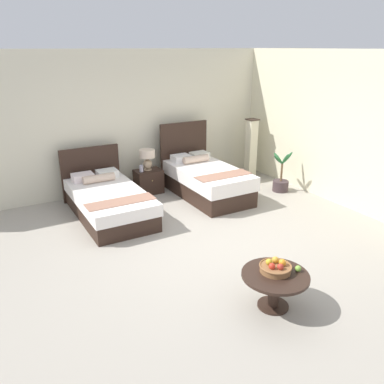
# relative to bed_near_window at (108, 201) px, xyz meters

# --- Properties ---
(ground_plane) EXTENTS (9.85, 10.04, 0.02)m
(ground_plane) POSITION_rel_bed_near_window_xyz_m (1.04, -1.95, -0.29)
(ground_plane) COLOR #A39C8E
(wall_back) EXTENTS (9.85, 0.12, 2.89)m
(wall_back) POSITION_rel_bed_near_window_xyz_m (1.04, 1.27, 1.16)
(wall_back) COLOR beige
(wall_back) RESTS_ON ground
(wall_side_right) EXTENTS (0.12, 5.64, 2.89)m
(wall_side_right) POSITION_rel_bed_near_window_xyz_m (4.17, -1.55, 1.16)
(wall_side_right) COLOR beige
(wall_side_right) RESTS_ON ground
(bed_near_window) EXTENTS (1.18, 2.19, 1.07)m
(bed_near_window) POSITION_rel_bed_near_window_xyz_m (0.00, 0.00, 0.00)
(bed_near_window) COLOR #302018
(bed_near_window) RESTS_ON ground
(bed_near_corner) EXTENTS (1.13, 2.05, 1.39)m
(bed_near_corner) POSITION_rel_bed_near_window_xyz_m (2.09, -0.00, 0.06)
(bed_near_corner) COLOR #302018
(bed_near_corner) RESTS_ON ground
(nightstand) EXTENTS (0.55, 0.42, 0.50)m
(nightstand) POSITION_rel_bed_near_window_xyz_m (1.12, 0.73, -0.03)
(nightstand) COLOR #302018
(nightstand) RESTS_ON ground
(table_lamp) EXTENTS (0.32, 0.32, 0.44)m
(table_lamp) POSITION_rel_bed_near_window_xyz_m (1.12, 0.75, 0.50)
(table_lamp) COLOR tan
(table_lamp) RESTS_ON nightstand
(vase) EXTENTS (0.08, 0.08, 0.14)m
(vase) POSITION_rel_bed_near_window_xyz_m (0.96, 0.69, 0.29)
(vase) COLOR #BAB6C7
(vase) RESTS_ON nightstand
(coffee_table) EXTENTS (0.79, 0.79, 0.45)m
(coffee_table) POSITION_rel_bed_near_window_xyz_m (0.83, -3.62, 0.05)
(coffee_table) COLOR #302018
(coffee_table) RESTS_ON ground
(fruit_bowl) EXTENTS (0.38, 0.38, 0.15)m
(fruit_bowl) POSITION_rel_bed_near_window_xyz_m (0.86, -3.57, 0.22)
(fruit_bowl) COLOR #8E5F38
(fruit_bowl) RESTS_ON coffee_table
(loose_apple) EXTENTS (0.07, 0.07, 0.07)m
(loose_apple) POSITION_rel_bed_near_window_xyz_m (1.10, -3.70, 0.20)
(loose_apple) COLOR #81B740
(loose_apple) RESTS_ON coffee_table
(floor_lamp_corner) EXTENTS (0.25, 0.25, 1.37)m
(floor_lamp_corner) POSITION_rel_bed_near_window_xyz_m (3.69, 0.59, 0.40)
(floor_lamp_corner) COLOR #33261E
(floor_lamp_corner) RESTS_ON ground
(potted_palm) EXTENTS (0.58, 0.47, 0.87)m
(potted_palm) POSITION_rel_bed_near_window_xyz_m (3.63, -0.57, -0.07)
(potted_palm) COLOR #423335
(potted_palm) RESTS_ON ground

